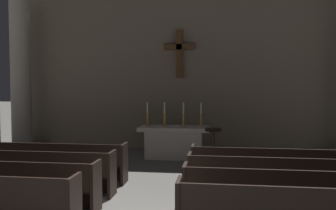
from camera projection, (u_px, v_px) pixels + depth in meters
pew_left_row_2 at (5, 184)px, 6.92m from camera, size 3.59×0.50×0.95m
pew_left_row_3 at (32, 171)px, 7.93m from camera, size 3.59×0.50×0.95m
pew_left_row_4 at (53, 161)px, 8.93m from camera, size 3.59×0.50×0.95m
pew_right_row_2 at (289, 195)px, 6.23m from camera, size 3.59×0.50×0.95m
pew_right_row_3 at (279, 180)px, 7.23m from camera, size 3.59×0.50×0.95m
pew_right_row_4 at (272, 168)px, 8.24m from camera, size 3.59×0.50×0.95m
column_left_fourth at (21, 71)px, 13.07m from camera, size 1.06×1.06×5.77m
altar at (174, 142)px, 11.65m from camera, size 2.20×0.90×1.01m
candlestick_outer_left at (147, 118)px, 11.72m from camera, size 0.16×0.16×0.76m
candlestick_inner_left at (164, 119)px, 11.64m from camera, size 0.16×0.16×0.76m
candlestick_inner_right at (183, 119)px, 11.56m from camera, size 0.16×0.16×0.76m
candlestick_outer_right at (201, 119)px, 11.49m from camera, size 0.16×0.16×0.76m
apse_with_cross at (180, 63)px, 13.28m from camera, size 12.24×0.45×6.18m
lectern at (213, 149)px, 10.29m from camera, size 0.44×0.36×1.15m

